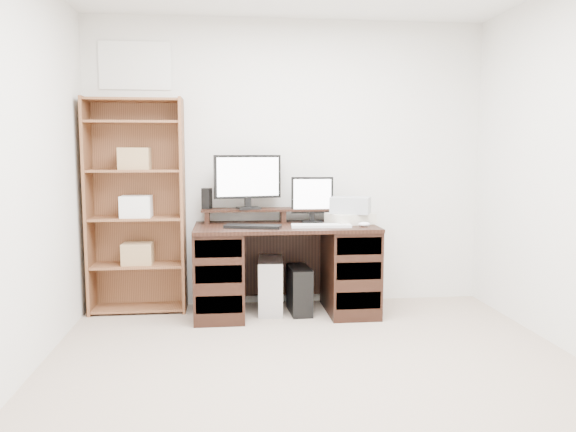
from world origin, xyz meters
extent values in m
cube|color=tan|center=(0.00, 0.00, -0.01)|extent=(3.50, 4.00, 0.02)
cube|color=silver|center=(0.00, 2.01, 1.25)|extent=(3.50, 0.02, 2.50)
cube|color=silver|center=(0.00, -2.01, 1.25)|extent=(3.50, 0.02, 2.50)
cube|color=white|center=(-1.30, 1.99, 2.08)|extent=(0.60, 0.01, 0.40)
cube|color=black|center=(-0.06, 1.63, 0.73)|extent=(1.50, 0.70, 0.03)
cube|color=black|center=(-0.61, 1.63, 0.36)|extent=(0.40, 0.66, 0.72)
cube|color=black|center=(0.49, 1.63, 0.36)|extent=(0.40, 0.66, 0.72)
cube|color=black|center=(-0.06, 1.96, 0.40)|extent=(1.48, 0.02, 0.65)
cube|color=black|center=(-0.61, 1.30, 0.18)|extent=(0.36, 0.01, 0.14)
cube|color=black|center=(-0.61, 1.30, 0.42)|extent=(0.36, 0.01, 0.14)
cube|color=black|center=(-0.61, 1.30, 0.62)|extent=(0.36, 0.01, 0.14)
cube|color=black|center=(0.49, 1.30, 0.18)|extent=(0.36, 0.01, 0.14)
cube|color=black|center=(0.49, 1.30, 0.42)|extent=(0.36, 0.01, 0.14)
cube|color=black|center=(0.49, 1.30, 0.62)|extent=(0.36, 0.01, 0.14)
cube|color=black|center=(-0.71, 1.85, 0.80)|extent=(0.04, 0.20, 0.10)
cube|color=black|center=(-0.06, 1.85, 0.80)|extent=(0.04, 0.20, 0.10)
cube|color=black|center=(0.59, 1.85, 0.80)|extent=(0.04, 0.20, 0.10)
cube|color=black|center=(-0.06, 1.85, 0.86)|extent=(1.40, 0.22, 0.02)
cube|color=black|center=(-0.36, 1.81, 0.88)|extent=(0.22, 0.18, 0.02)
cube|color=black|center=(-0.37, 1.83, 0.94)|extent=(0.06, 0.04, 0.11)
cube|color=black|center=(-0.37, 1.83, 1.15)|extent=(0.57, 0.16, 0.37)
cube|color=white|center=(-0.36, 1.81, 1.15)|extent=(0.53, 0.12, 0.33)
cube|color=black|center=(0.18, 1.77, 0.76)|extent=(0.18, 0.14, 0.02)
cube|color=black|center=(0.18, 1.78, 0.81)|extent=(0.05, 0.03, 0.09)
cube|color=black|center=(0.18, 1.78, 0.99)|extent=(0.36, 0.05, 0.31)
cube|color=white|center=(0.18, 1.77, 0.99)|extent=(0.32, 0.02, 0.27)
cube|color=black|center=(-0.72, 1.87, 0.96)|extent=(0.09, 0.09, 0.18)
cube|color=black|center=(-0.34, 1.49, 0.76)|extent=(0.47, 0.25, 0.02)
cube|color=silver|center=(0.21, 1.48, 0.76)|extent=(0.49, 0.17, 0.02)
ellipsoid|color=white|center=(0.56, 1.47, 0.77)|extent=(0.11, 0.08, 0.04)
cube|color=beige|center=(0.50, 1.68, 0.79)|extent=(0.43, 0.37, 0.09)
cube|color=#9EA2A8|center=(0.50, 1.68, 0.91)|extent=(0.38, 0.33, 0.14)
cube|color=#B5B7BC|center=(-0.18, 1.71, 0.23)|extent=(0.24, 0.47, 0.45)
cube|color=black|center=(0.06, 1.64, 0.20)|extent=(0.18, 0.40, 0.39)
cube|color=#19FF33|center=(0.06, 1.45, 0.28)|extent=(0.01, 0.00, 0.01)
cube|color=brown|center=(-1.69, 1.83, 0.90)|extent=(0.02, 0.30, 1.80)
cube|color=brown|center=(-0.91, 1.83, 0.90)|extent=(0.02, 0.30, 1.80)
cube|color=brown|center=(-1.30, 1.97, 0.90)|extent=(0.80, 0.01, 1.80)
cube|color=brown|center=(-1.30, 1.83, 0.03)|extent=(0.75, 0.28, 0.02)
cube|color=brown|center=(-1.30, 1.83, 0.40)|extent=(0.75, 0.28, 0.02)
cube|color=brown|center=(-1.30, 1.83, 0.80)|extent=(0.75, 0.28, 0.02)
cube|color=brown|center=(-1.30, 1.83, 1.20)|extent=(0.75, 0.28, 0.02)
cube|color=brown|center=(-1.30, 1.83, 1.60)|extent=(0.75, 0.28, 0.02)
cube|color=brown|center=(-1.30, 1.83, 1.78)|extent=(0.75, 0.28, 0.02)
cube|color=#A07F54|center=(-1.30, 1.83, 0.50)|extent=(0.25, 0.20, 0.18)
cube|color=white|center=(-1.30, 1.83, 0.90)|extent=(0.25, 0.20, 0.18)
cube|color=#A07F54|center=(-1.30, 1.83, 1.30)|extent=(0.25, 0.20, 0.18)
camera|label=1|loc=(-0.54, -2.96, 1.36)|focal=35.00mm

